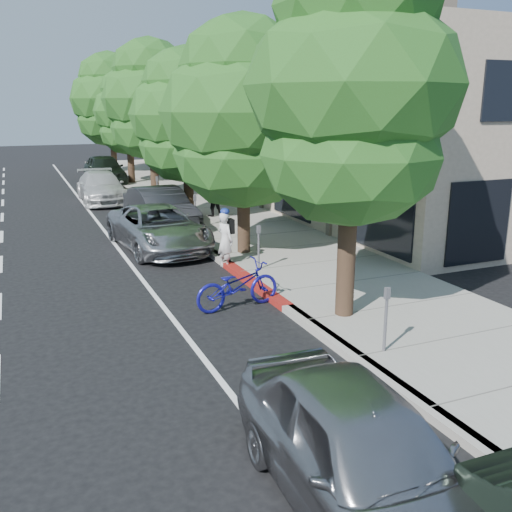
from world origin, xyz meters
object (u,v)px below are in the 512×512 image
street_tree_5 (110,100)px  silver_suv (158,228)px  bicycle (238,285)px  near_car_a (361,454)px  dark_suv_far (104,169)px  street_tree_1 (243,115)px  street_tree_2 (186,117)px  dark_sedan (161,209)px  pedestrian (212,197)px  white_pickup (101,187)px  street_tree_4 (128,113)px  street_tree_3 (151,101)px  cyclist (225,240)px  street_tree_0 (353,92)px

street_tree_5 → silver_suv: (-2.25, -22.06, -4.17)m
bicycle → near_car_a: near_car_a is taller
bicycle → dark_suv_far: size_ratio=0.42×
street_tree_1 → street_tree_2: street_tree_1 is taller
street_tree_5 → bicycle: street_tree_5 is taller
dark_sedan → street_tree_1: bearing=-78.5°
street_tree_2 → pedestrian: bearing=0.9°
street_tree_5 → pedestrian: bearing=-86.8°
white_pickup → near_car_a: bearing=-90.4°
street_tree_4 → street_tree_2: bearing=-90.0°
dark_suv_far → pedestrian: (2.41, -13.08, 0.08)m
street_tree_3 → pedestrian: 7.19m
cyclist → white_pickup: cyclist is taller
street_tree_2 → street_tree_4: street_tree_2 is taller
bicycle → dark_sedan: 9.36m
street_tree_0 → street_tree_4: size_ratio=1.16×
street_tree_5 → cyclist: 25.35m
dark_suv_far → cyclist: bearing=-89.6°
bicycle → near_car_a: bearing=163.1°
street_tree_1 → street_tree_4: 18.00m
silver_suv → dark_sedan: bearing=70.1°
silver_suv → street_tree_4: bearing=77.2°
street_tree_5 → dark_sedan: street_tree_5 is taller
street_tree_0 → street_tree_4: street_tree_0 is taller
white_pickup → bicycle: bearing=-86.8°
white_pickup → near_car_a: size_ratio=1.11×
cyclist → near_car_a: 10.61m
street_tree_4 → street_tree_1: bearing=-90.0°
street_tree_3 → pedestrian: bearing=-80.4°
street_tree_0 → street_tree_5: 30.00m
street_tree_4 → street_tree_5: street_tree_5 is taller
street_tree_3 → street_tree_0: bearing=-90.0°
near_car_a → street_tree_4: bearing=86.7°
near_car_a → street_tree_2: bearing=82.6°
street_tree_4 → street_tree_5: 6.04m
white_pickup → pedestrian: bearing=-59.6°
street_tree_4 → street_tree_0: bearing=-90.0°
cyclist → silver_suv: size_ratio=0.32×
street_tree_0 → bicycle: street_tree_0 is taller
silver_suv → near_car_a: 13.36m
bicycle → dark_suv_far: dark_suv_far is taller
street_tree_1 → street_tree_3: 12.01m
street_tree_0 → street_tree_1: 6.03m
silver_suv → dark_sedan: 3.18m
street_tree_3 → street_tree_4: 6.03m
silver_suv → pedestrian: bearing=46.6°
dark_suv_far → street_tree_3: bearing=-79.7°
street_tree_1 → near_car_a: bearing=-105.2°
street_tree_1 → cyclist: size_ratio=4.36×
dark_sedan → bicycle: bearing=-97.3°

